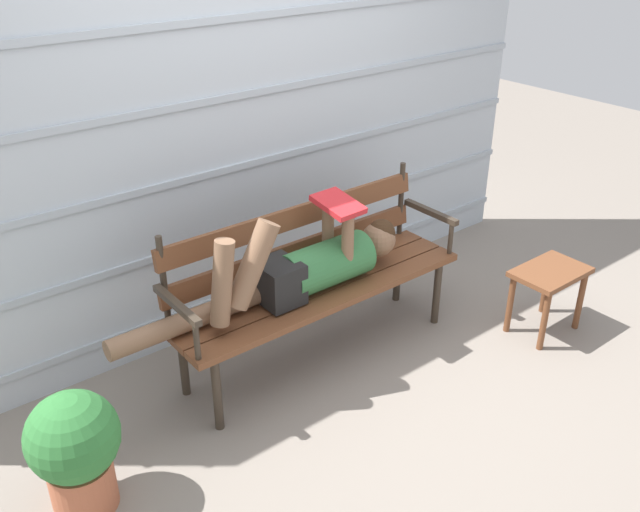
{
  "coord_description": "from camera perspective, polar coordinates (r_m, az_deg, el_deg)",
  "views": [
    {
      "loc": [
        -1.93,
        -2.32,
        2.25
      ],
      "look_at": [
        0.0,
        0.12,
        0.62
      ],
      "focal_mm": 38.42,
      "sensor_mm": 36.0,
      "label": 1
    }
  ],
  "objects": [
    {
      "name": "ground_plane",
      "position": [
        3.76,
        1.11,
        -9.02
      ],
      "size": [
        12.0,
        12.0,
        0.0
      ],
      "primitive_type": "plane",
      "color": "gray"
    },
    {
      "name": "house_siding",
      "position": [
        3.78,
        -5.93,
        10.62
      ],
      "size": [
        4.18,
        0.08,
        2.3
      ],
      "color": "#B2BCC6",
      "rests_on": "ground"
    },
    {
      "name": "reclining_person",
      "position": [
        3.47,
        -1.27,
        -0.89
      ],
      "size": [
        1.65,
        0.26,
        0.52
      ],
      "color": "#33703D"
    },
    {
      "name": "park_bench",
      "position": [
        3.62,
        -0.65,
        -1.43
      ],
      "size": [
        1.68,
        0.44,
        0.89
      ],
      "color": "brown",
      "rests_on": "ground"
    },
    {
      "name": "potted_plant",
      "position": [
        2.99,
        -19.72,
        -14.83
      ],
      "size": [
        0.37,
        0.37,
        0.56
      ],
      "color": "#AD5B3D",
      "rests_on": "ground"
    },
    {
      "name": "footstool",
      "position": [
        4.09,
        18.52,
        -2.1
      ],
      "size": [
        0.43,
        0.29,
        0.4
      ],
      "color": "brown",
      "rests_on": "ground"
    }
  ]
}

